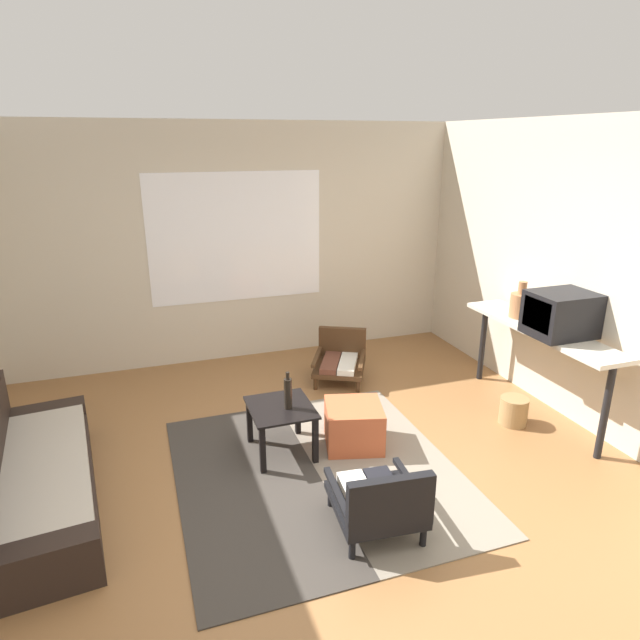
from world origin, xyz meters
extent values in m
plane|color=olive|center=(0.00, 0.00, 0.00)|extent=(7.80, 7.80, 0.00)
cube|color=beige|center=(0.00, 3.06, 1.35)|extent=(5.60, 0.12, 2.70)
cube|color=white|center=(0.00, 3.00, 1.44)|extent=(1.97, 0.01, 1.45)
cube|color=beige|center=(2.66, 0.30, 1.35)|extent=(0.12, 6.60, 2.70)
cube|color=#38332D|center=(-0.46, 0.38, 0.01)|extent=(1.07, 2.35, 0.01)
cube|color=gray|center=(0.61, 0.38, 0.01)|extent=(1.07, 2.35, 0.01)
cube|color=black|center=(-1.91, 0.67, 0.12)|extent=(0.91, 2.08, 0.24)
cube|color=#B2A899|center=(-1.88, 0.67, 0.29)|extent=(0.79, 1.89, 0.10)
cube|color=black|center=(-2.01, 1.58, 0.17)|extent=(0.72, 0.25, 0.34)
cube|color=black|center=(-1.82, -0.25, 0.17)|extent=(0.72, 0.25, 0.34)
cube|color=black|center=(-0.11, 0.76, 0.42)|extent=(0.51, 0.57, 0.02)
cube|color=black|center=(-0.33, 1.01, 0.20)|extent=(0.04, 0.04, 0.41)
cube|color=black|center=(0.10, 1.01, 0.20)|extent=(0.04, 0.04, 0.41)
cube|color=black|center=(-0.33, 0.52, 0.20)|extent=(0.04, 0.04, 0.41)
cube|color=black|center=(0.10, 0.52, 0.20)|extent=(0.04, 0.04, 0.41)
cylinder|color=#472D19|center=(0.94, 1.62, 0.07)|extent=(0.04, 0.04, 0.13)
cylinder|color=#472D19|center=(0.54, 1.82, 0.07)|extent=(0.04, 0.04, 0.13)
cylinder|color=#472D19|center=(1.18, 2.08, 0.07)|extent=(0.04, 0.04, 0.13)
cylinder|color=#472D19|center=(0.78, 2.28, 0.07)|extent=(0.04, 0.04, 0.13)
cube|color=#472D19|center=(0.86, 1.95, 0.16)|extent=(0.74, 0.77, 0.05)
cube|color=silver|center=(0.93, 1.89, 0.21)|extent=(0.40, 0.56, 0.06)
cube|color=brown|center=(0.77, 1.97, 0.21)|extent=(0.40, 0.56, 0.06)
cube|color=#472D19|center=(0.98, 2.19, 0.35)|extent=(0.50, 0.30, 0.33)
cube|color=#472D19|center=(1.07, 1.84, 0.27)|extent=(0.31, 0.55, 0.04)
cube|color=#472D19|center=(0.64, 2.06, 0.27)|extent=(0.31, 0.55, 0.04)
cylinder|color=black|center=(0.03, -0.04, 0.07)|extent=(0.04, 0.04, 0.15)
cylinder|color=black|center=(0.51, -0.08, 0.07)|extent=(0.04, 0.04, 0.15)
cylinder|color=black|center=(-0.02, -0.57, 0.07)|extent=(0.04, 0.04, 0.15)
cylinder|color=black|center=(0.46, -0.61, 0.07)|extent=(0.04, 0.04, 0.15)
cube|color=black|center=(0.25, -0.32, 0.17)|extent=(0.61, 0.66, 0.05)
cube|color=silver|center=(0.15, -0.30, 0.23)|extent=(0.23, 0.56, 0.06)
cube|color=black|center=(0.34, -0.31, 0.23)|extent=(0.23, 0.56, 0.06)
cube|color=black|center=(0.22, -0.60, 0.37)|extent=(0.56, 0.12, 0.36)
cube|color=black|center=(-0.01, -0.30, 0.29)|extent=(0.10, 0.61, 0.04)
cube|color=black|center=(0.50, -0.35, 0.29)|extent=(0.10, 0.61, 0.04)
cube|color=#BC5633|center=(0.50, 0.67, 0.19)|extent=(0.57, 0.57, 0.37)
cube|color=beige|center=(2.33, 0.66, 0.85)|extent=(0.40, 1.78, 0.04)
cylinder|color=black|center=(2.33, -0.16, 0.41)|extent=(0.06, 0.06, 0.83)
cylinder|color=black|center=(2.33, 1.49, 0.41)|extent=(0.06, 0.06, 0.83)
cube|color=black|center=(2.33, 0.45, 1.06)|extent=(0.53, 0.43, 0.38)
cube|color=black|center=(2.07, 0.45, 1.08)|extent=(0.01, 0.33, 0.27)
cylinder|color=#A87047|center=(2.33, 0.98, 0.98)|extent=(0.20, 0.20, 0.23)
cylinder|color=#A87047|center=(2.33, 0.98, 1.16)|extent=(0.08, 0.08, 0.12)
cylinder|color=black|center=(-0.06, 0.72, 0.55)|extent=(0.07, 0.07, 0.26)
cylinder|color=black|center=(-0.06, 0.72, 0.71)|extent=(0.03, 0.03, 0.06)
cylinder|color=#9E7A4C|center=(2.03, 0.54, 0.13)|extent=(0.25, 0.25, 0.26)
camera|label=1|loc=(-1.10, -3.11, 2.50)|focal=30.57mm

